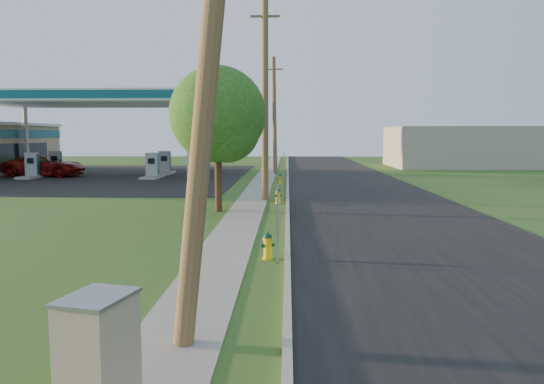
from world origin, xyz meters
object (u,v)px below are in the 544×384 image
at_px(utility_cabinet, 98,359).
at_px(fuel_pump_nw, 32,168).
at_px(utility_pole_far, 274,115).
at_px(hydrant_mid, 278,196).
at_px(fuel_pump_se, 165,166).
at_px(hydrant_near, 268,246).
at_px(tree_verge, 220,118).
at_px(price_pylon, 203,97).
at_px(fuel_pump_sw, 56,165).
at_px(fuel_pump_ne, 152,169).
at_px(utility_pole_near, 212,24).
at_px(hydrant_far, 280,179).
at_px(utility_pole_mid, 265,98).
at_px(tree_lot, 207,114).
at_px(car_red, 45,166).

bearing_deg(utility_cabinet, fuel_pump_nw, 116.98).
bearing_deg(utility_pole_far, hydrant_mid, -88.04).
relative_size(utility_pole_far, utility_cabinet, 6.50).
bearing_deg(utility_cabinet, fuel_pump_se, 101.99).
bearing_deg(hydrant_near, utility_pole_far, 91.11).
height_order(hydrant_near, utility_cabinet, utility_cabinet).
bearing_deg(tree_verge, fuel_pump_se, 109.07).
bearing_deg(price_pylon, fuel_pump_nw, 151.82).
relative_size(fuel_pump_nw, fuel_pump_sw, 1.00).
xyz_separation_m(fuel_pump_ne, price_pylon, (5.00, -7.50, 4.71)).
xyz_separation_m(utility_pole_near, tree_verge, (-1.71, 14.21, -0.90)).
xyz_separation_m(utility_pole_near, utility_pole_far, (-0.00, 36.00, 0.00)).
xyz_separation_m(utility_pole_near, hydrant_mid, (0.66, 16.82, -4.44)).
distance_m(fuel_pump_ne, price_pylon, 10.17).
distance_m(fuel_pump_ne, utility_cabinet, 34.11).
bearing_deg(price_pylon, fuel_pump_se, 113.50).
bearing_deg(fuel_pump_sw, utility_pole_near, -62.91).
relative_size(fuel_pump_ne, fuel_pump_se, 1.00).
xyz_separation_m(hydrant_far, utility_cabinet, (-1.62, -28.79, 0.40)).
height_order(utility_pole_near, utility_pole_far, utility_pole_far).
bearing_deg(hydrant_mid, utility_pole_mid, 119.16).
bearing_deg(hydrant_far, tree_lot, 115.01).
bearing_deg(car_red, utility_pole_near, -149.93).
xyz_separation_m(fuel_pump_se, hydrant_mid, (9.56, -18.18, -0.36)).
bearing_deg(hydrant_mid, hydrant_near, -90.36).
bearing_deg(utility_pole_near, car_red, 118.48).
xyz_separation_m(fuel_pump_ne, hydrant_near, (9.49, -25.30, -0.37)).
bearing_deg(utility_pole_far, tree_verge, -94.49).
relative_size(fuel_pump_se, tree_lot, 0.40).
bearing_deg(fuel_pump_nw, hydrant_mid, -37.38).
xyz_separation_m(utility_pole_mid, fuel_pump_se, (-8.90, 17.00, -4.23)).
xyz_separation_m(fuel_pump_nw, price_pylon, (14.00, -7.50, 4.71)).
distance_m(hydrant_mid, hydrant_far, 9.78).
distance_m(utility_pole_mid, hydrant_near, 13.15).
height_order(utility_pole_near, hydrant_near, utility_pole_near).
bearing_deg(hydrant_far, tree_verge, -100.61).
bearing_deg(fuel_pump_sw, utility_cabinet, -65.57).
distance_m(fuel_pump_nw, price_pylon, 16.57).
bearing_deg(price_pylon, car_red, 146.89).
relative_size(price_pylon, hydrant_far, 10.18).
relative_size(utility_pole_mid, utility_cabinet, 6.70).
distance_m(utility_pole_far, fuel_pump_ne, 10.99).
height_order(fuel_pump_nw, utility_cabinet, fuel_pump_nw).
xyz_separation_m(fuel_pump_se, hydrant_near, (9.49, -29.30, -0.37)).
xyz_separation_m(tree_verge, hydrant_near, (2.30, -8.51, -3.55)).
bearing_deg(fuel_pump_ne, fuel_pump_sw, 156.04).
relative_size(fuel_pump_nw, car_red, 0.53).
distance_m(utility_pole_near, price_pylon, 23.83).
height_order(utility_pole_mid, fuel_pump_sw, utility_pole_mid).
relative_size(utility_pole_near, hydrant_mid, 12.65).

